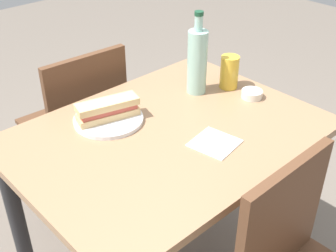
% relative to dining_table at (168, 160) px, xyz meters
% --- Properties ---
extents(dining_table, '(1.05, 0.78, 0.75)m').
position_rel_dining_table_xyz_m(dining_table, '(0.00, 0.00, 0.00)').
color(dining_table, '#997251').
rests_on(dining_table, ground).
extents(chair_far, '(0.42, 0.42, 0.87)m').
position_rel_dining_table_xyz_m(chair_far, '(-0.00, 0.59, -0.12)').
color(chair_far, brown).
rests_on(chair_far, ground).
extents(plate_near, '(0.25, 0.25, 0.01)m').
position_rel_dining_table_xyz_m(plate_near, '(-0.11, 0.19, 0.13)').
color(plate_near, white).
rests_on(plate_near, dining_table).
extents(baguette_sandwich_near, '(0.23, 0.12, 0.07)m').
position_rel_dining_table_xyz_m(baguette_sandwich_near, '(-0.11, 0.19, 0.17)').
color(baguette_sandwich_near, '#DBB77A').
rests_on(baguette_sandwich_near, plate_near).
extents(knife_near, '(0.18, 0.04, 0.01)m').
position_rel_dining_table_xyz_m(knife_near, '(-0.11, 0.25, 0.14)').
color(knife_near, silver).
rests_on(knife_near, plate_near).
extents(water_bottle, '(0.08, 0.08, 0.33)m').
position_rel_dining_table_xyz_m(water_bottle, '(0.28, 0.14, 0.26)').
color(water_bottle, '#99C6B7').
rests_on(water_bottle, dining_table).
extents(beer_glass, '(0.07, 0.07, 0.13)m').
position_rel_dining_table_xyz_m(beer_glass, '(0.40, 0.07, 0.19)').
color(beer_glass, gold).
rests_on(beer_glass, dining_table).
extents(olive_bowl, '(0.08, 0.08, 0.03)m').
position_rel_dining_table_xyz_m(olive_bowl, '(0.40, -0.05, 0.14)').
color(olive_bowl, silver).
rests_on(olive_bowl, dining_table).
extents(paper_napkin, '(0.16, 0.16, 0.00)m').
position_rel_dining_table_xyz_m(paper_napkin, '(0.06, -0.16, 0.13)').
color(paper_napkin, white).
rests_on(paper_napkin, dining_table).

